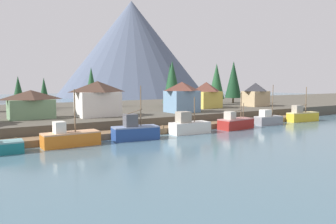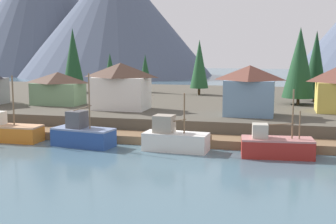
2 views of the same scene
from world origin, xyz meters
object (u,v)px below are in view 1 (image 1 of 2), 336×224
at_px(fishing_boat_blue, 135,131).
at_px(house_white, 98,98).
at_px(fishing_boat_grey, 268,119).
at_px(fishing_boat_orange, 70,138).
at_px(house_yellow, 206,95).
at_px(fishing_boat_yellow, 302,116).
at_px(conifer_near_right, 44,91).
at_px(fishing_boat_white, 189,126).
at_px(conifer_mid_left, 233,79).
at_px(house_blue, 182,97).
at_px(fishing_boat_red, 235,123).
at_px(house_green, 31,104).
at_px(house_tan, 255,94).
at_px(conifer_back_right, 91,85).
at_px(conifer_near_left, 170,82).
at_px(conifer_centre, 18,91).
at_px(conifer_mid_right, 172,82).
at_px(conifer_back_left, 217,81).

height_order(fishing_boat_blue, house_white, house_white).
bearing_deg(fishing_boat_grey, house_white, 163.00).
bearing_deg(fishing_boat_orange, house_yellow, 24.16).
bearing_deg(house_white, fishing_boat_yellow, -17.67).
bearing_deg(fishing_boat_grey, conifer_near_right, 138.80).
relative_size(fishing_boat_white, conifer_near_right, 0.94).
bearing_deg(conifer_mid_left, house_blue, -152.13).
xyz_separation_m(fishing_boat_white, conifer_near_right, (-15.82, 40.70, 5.65)).
height_order(fishing_boat_red, house_green, house_green).
xyz_separation_m(house_tan, conifer_back_right, (-39.47, 21.89, 2.70)).
relative_size(house_green, house_blue, 1.19).
distance_m(house_white, conifer_mid_left, 53.59).
xyz_separation_m(house_white, house_blue, (19.00, -1.65, -0.08)).
height_order(house_white, conifer_back_right, conifer_back_right).
height_order(house_yellow, conifer_near_right, conifer_near_right).
distance_m(fishing_boat_orange, conifer_near_left, 50.69).
distance_m(fishing_boat_blue, conifer_near_right, 41.73).
bearing_deg(house_white, conifer_centre, 114.95).
xyz_separation_m(house_yellow, conifer_back_right, (-23.77, 19.44, 2.58)).
xyz_separation_m(fishing_boat_grey, conifer_mid_right, (-6.97, 26.74, 8.03)).
relative_size(fishing_boat_blue, conifer_back_right, 0.81).
xyz_separation_m(fishing_boat_blue, house_green, (-12.26, 17.46, 3.80)).
bearing_deg(house_yellow, house_white, -171.39).
bearing_deg(conifer_centre, fishing_boat_yellow, -34.04).
bearing_deg(house_yellow, fishing_boat_grey, -85.15).
height_order(fishing_boat_yellow, conifer_back_right, conifer_back_right).
bearing_deg(fishing_boat_yellow, conifer_near_right, 146.63).
bearing_deg(conifer_near_right, house_white, -80.78).
distance_m(house_white, conifer_near_left, 33.98).
bearing_deg(conifer_near_left, house_green, -159.57).
height_order(fishing_boat_yellow, conifer_back_left, conifer_back_left).
bearing_deg(conifer_mid_left, house_white, -163.28).
relative_size(fishing_boat_blue, conifer_mid_right, 0.70).
xyz_separation_m(fishing_boat_orange, conifer_mid_right, (35.62, 26.75, 8.07)).
distance_m(fishing_boat_grey, conifer_back_left, 28.73).
xyz_separation_m(fishing_boat_white, house_blue, (7.46, 12.67, 4.59)).
height_order(fishing_boat_orange, house_yellow, house_yellow).
bearing_deg(conifer_centre, conifer_back_left, -12.09).
relative_size(fishing_boat_red, conifer_back_left, 0.64).
height_order(fishing_boat_orange, conifer_back_right, conifer_back_right).
bearing_deg(house_green, fishing_boat_orange, -83.16).
bearing_deg(conifer_back_right, house_tan, -29.02).
relative_size(fishing_boat_blue, fishing_boat_grey, 1.00).
distance_m(conifer_back_left, conifer_back_right, 35.84).
bearing_deg(conifer_mid_left, fishing_boat_blue, -149.33).
bearing_deg(house_green, conifer_mid_left, 11.32).
height_order(house_white, house_blue, house_white).
bearing_deg(house_yellow, conifer_mid_left, 28.09).
bearing_deg(conifer_centre, house_green, -92.70).
relative_size(house_tan, conifer_back_left, 0.54).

